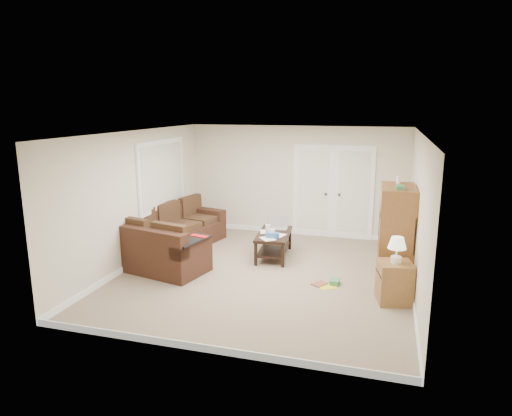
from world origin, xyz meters
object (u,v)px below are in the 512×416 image
(tv_armoire, at_px, (396,233))
(side_cabinet, at_px, (395,279))
(sectional_sofa, at_px, (169,240))
(coffee_table, at_px, (274,244))

(tv_armoire, distance_m, side_cabinet, 1.08)
(sectional_sofa, xyz_separation_m, tv_armoire, (4.27, 0.00, 0.49))
(sectional_sofa, xyz_separation_m, coffee_table, (2.00, 0.59, -0.07))
(sectional_sofa, height_order, coffee_table, sectional_sofa)
(coffee_table, distance_m, tv_armoire, 2.41)
(sectional_sofa, distance_m, coffee_table, 2.08)
(tv_armoire, relative_size, side_cabinet, 1.70)
(coffee_table, xyz_separation_m, tv_armoire, (2.27, -0.59, 0.56))
(tv_armoire, bearing_deg, coffee_table, 163.76)
(coffee_table, xyz_separation_m, side_cabinet, (2.27, -1.57, 0.10))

